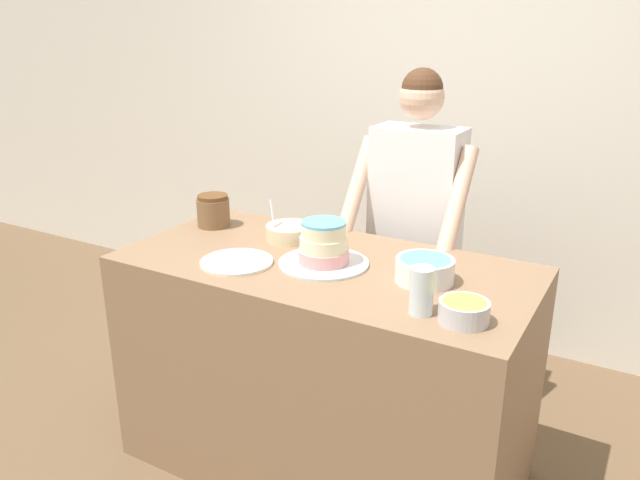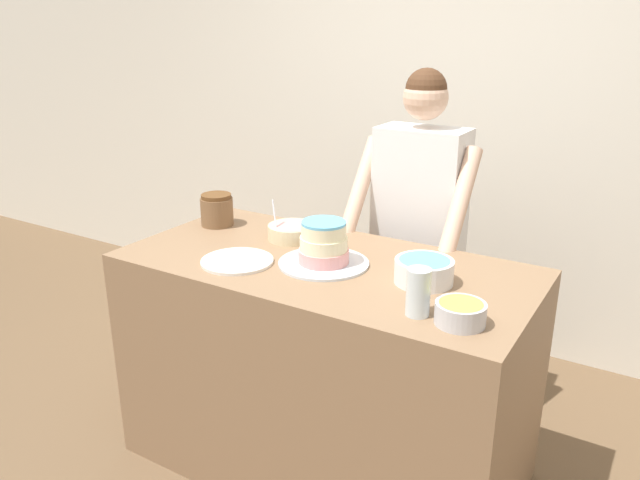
{
  "view_description": "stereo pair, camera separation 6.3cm",
  "coord_description": "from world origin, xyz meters",
  "px_view_note": "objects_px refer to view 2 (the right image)",
  "views": [
    {
      "loc": [
        1.09,
        -1.55,
        1.8
      ],
      "look_at": [
        0.0,
        0.35,
        1.03
      ],
      "focal_mm": 35.0,
      "sensor_mm": 36.0,
      "label": 1
    },
    {
      "loc": [
        1.15,
        -1.52,
        1.8
      ],
      "look_at": [
        0.0,
        0.35,
        1.03
      ],
      "focal_mm": 35.0,
      "sensor_mm": 36.0,
      "label": 2
    }
  ],
  "objects_px": {
    "frosting_bowl_pink": "(292,231)",
    "stoneware_jar": "(217,210)",
    "frosting_bowl_blue": "(424,270)",
    "ceramic_plate": "(237,261)",
    "cake": "(324,247)",
    "drinking_glass": "(418,292)",
    "person_baker": "(418,215)",
    "frosting_bowl_yellow": "(460,312)"
  },
  "relations": [
    {
      "from": "frosting_bowl_pink",
      "to": "stoneware_jar",
      "type": "height_order",
      "value": "frosting_bowl_pink"
    },
    {
      "from": "frosting_bowl_blue",
      "to": "ceramic_plate",
      "type": "height_order",
      "value": "frosting_bowl_blue"
    },
    {
      "from": "cake",
      "to": "drinking_glass",
      "type": "relative_size",
      "value": 2.24
    },
    {
      "from": "frosting_bowl_blue",
      "to": "ceramic_plate",
      "type": "xyz_separation_m",
      "value": [
        -0.69,
        -0.19,
        -0.04
      ]
    },
    {
      "from": "ceramic_plate",
      "to": "stoneware_jar",
      "type": "height_order",
      "value": "stoneware_jar"
    },
    {
      "from": "drinking_glass",
      "to": "ceramic_plate",
      "type": "distance_m",
      "value": 0.77
    },
    {
      "from": "drinking_glass",
      "to": "ceramic_plate",
      "type": "xyz_separation_m",
      "value": [
        -0.77,
        0.06,
        -0.07
      ]
    },
    {
      "from": "cake",
      "to": "ceramic_plate",
      "type": "distance_m",
      "value": 0.34
    },
    {
      "from": "person_baker",
      "to": "frosting_bowl_blue",
      "type": "relative_size",
      "value": 7.74
    },
    {
      "from": "frosting_bowl_pink",
      "to": "cake",
      "type": "bearing_deg",
      "value": -33.91
    },
    {
      "from": "person_baker",
      "to": "frosting_bowl_blue",
      "type": "bearing_deg",
      "value": -65.43
    },
    {
      "from": "cake",
      "to": "frosting_bowl_pink",
      "type": "xyz_separation_m",
      "value": [
        -0.27,
        0.18,
        -0.04
      ]
    },
    {
      "from": "stoneware_jar",
      "to": "frosting_bowl_blue",
      "type": "bearing_deg",
      "value": -7.1
    },
    {
      "from": "person_baker",
      "to": "frosting_bowl_yellow",
      "type": "height_order",
      "value": "person_baker"
    },
    {
      "from": "cake",
      "to": "frosting_bowl_pink",
      "type": "height_order",
      "value": "cake"
    },
    {
      "from": "person_baker",
      "to": "drinking_glass",
      "type": "height_order",
      "value": "person_baker"
    },
    {
      "from": "frosting_bowl_yellow",
      "to": "frosting_bowl_pink",
      "type": "bearing_deg",
      "value": 156.38
    },
    {
      "from": "frosting_bowl_pink",
      "to": "ceramic_plate",
      "type": "xyz_separation_m",
      "value": [
        -0.03,
        -0.34,
        -0.03
      ]
    },
    {
      "from": "ceramic_plate",
      "to": "stoneware_jar",
      "type": "bearing_deg",
      "value": 138.88
    },
    {
      "from": "frosting_bowl_yellow",
      "to": "drinking_glass",
      "type": "bearing_deg",
      "value": -175.98
    },
    {
      "from": "frosting_bowl_pink",
      "to": "drinking_glass",
      "type": "xyz_separation_m",
      "value": [
        0.74,
        -0.39,
        0.04
      ]
    },
    {
      "from": "ceramic_plate",
      "to": "stoneware_jar",
      "type": "xyz_separation_m",
      "value": [
        -0.37,
        0.32,
        0.06
      ]
    },
    {
      "from": "frosting_bowl_pink",
      "to": "frosting_bowl_blue",
      "type": "bearing_deg",
      "value": -12.34
    },
    {
      "from": "frosting_bowl_yellow",
      "to": "ceramic_plate",
      "type": "relative_size",
      "value": 0.56
    },
    {
      "from": "frosting_bowl_blue",
      "to": "frosting_bowl_pink",
      "type": "xyz_separation_m",
      "value": [
        -0.66,
        0.14,
        -0.01
      ]
    },
    {
      "from": "person_baker",
      "to": "cake",
      "type": "distance_m",
      "value": 0.66
    },
    {
      "from": "drinking_glass",
      "to": "stoneware_jar",
      "type": "height_order",
      "value": "drinking_glass"
    },
    {
      "from": "cake",
      "to": "frosting_bowl_blue",
      "type": "relative_size",
      "value": 1.66
    },
    {
      "from": "stoneware_jar",
      "to": "person_baker",
      "type": "bearing_deg",
      "value": 32.11
    },
    {
      "from": "frosting_bowl_pink",
      "to": "drinking_glass",
      "type": "relative_size",
      "value": 1.31
    },
    {
      "from": "frosting_bowl_yellow",
      "to": "drinking_glass",
      "type": "relative_size",
      "value": 1.01
    },
    {
      "from": "drinking_glass",
      "to": "stoneware_jar",
      "type": "xyz_separation_m",
      "value": [
        -1.14,
        0.38,
        -0.01
      ]
    },
    {
      "from": "person_baker",
      "to": "frosting_bowl_yellow",
      "type": "xyz_separation_m",
      "value": [
        0.5,
        -0.86,
        -0.01
      ]
    },
    {
      "from": "frosting_bowl_blue",
      "to": "drinking_glass",
      "type": "bearing_deg",
      "value": -71.77
    },
    {
      "from": "person_baker",
      "to": "frosting_bowl_blue",
      "type": "distance_m",
      "value": 0.68
    },
    {
      "from": "ceramic_plate",
      "to": "drinking_glass",
      "type": "bearing_deg",
      "value": -4.26
    },
    {
      "from": "cake",
      "to": "frosting_bowl_blue",
      "type": "bearing_deg",
      "value": 5.02
    },
    {
      "from": "frosting_bowl_blue",
      "to": "stoneware_jar",
      "type": "relative_size",
      "value": 1.43
    },
    {
      "from": "frosting_bowl_yellow",
      "to": "frosting_bowl_pink",
      "type": "height_order",
      "value": "frosting_bowl_pink"
    },
    {
      "from": "frosting_bowl_blue",
      "to": "frosting_bowl_pink",
      "type": "relative_size",
      "value": 1.03
    },
    {
      "from": "person_baker",
      "to": "drinking_glass",
      "type": "relative_size",
      "value": 10.43
    },
    {
      "from": "person_baker",
      "to": "stoneware_jar",
      "type": "bearing_deg",
      "value": -147.89
    }
  ]
}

